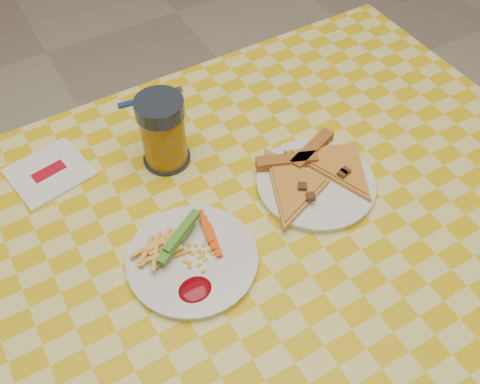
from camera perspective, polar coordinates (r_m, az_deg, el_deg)
name	(u,v)px	position (r m, az deg, el deg)	size (l,w,h in m)	color
ground	(240,383)	(1.60, -0.01, -19.73)	(8.00, 8.00, 0.00)	beige
table	(240,251)	(0.99, -0.02, -6.36)	(1.28, 0.88, 0.76)	white
plate_left	(192,260)	(0.88, -5.10, -7.27)	(0.21, 0.21, 0.01)	silver
plate_right	(316,184)	(0.99, 8.08, 0.82)	(0.21, 0.21, 0.01)	silver
fries_veggies	(183,251)	(0.88, -6.10, -6.24)	(0.16, 0.15, 0.04)	#F9BB4F
pizza_slices	(313,173)	(0.99, 7.78, 2.07)	(0.31, 0.26, 0.02)	gold
drink_glass	(163,132)	(0.99, -8.21, 6.31)	(0.09, 0.09, 0.15)	black
napkin	(49,173)	(1.06, -19.68, 1.97)	(0.16, 0.15, 0.01)	white
fork	(152,97)	(1.16, -9.40, 9.92)	(0.14, 0.04, 0.01)	navy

